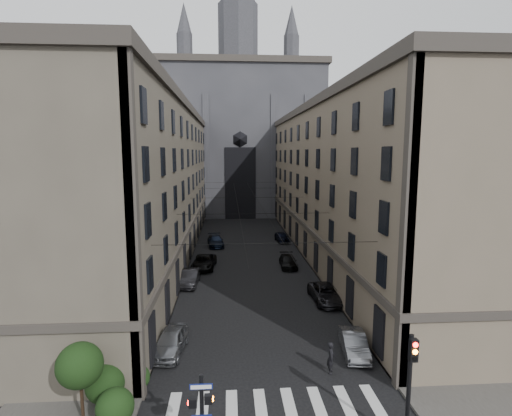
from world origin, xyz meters
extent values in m
cube|color=#383533|center=(-10.50, 36.00, 0.07)|extent=(7.00, 80.00, 0.15)
cube|color=#383533|center=(10.50, 36.00, 0.07)|extent=(7.00, 80.00, 0.15)
cube|color=beige|center=(0.00, 5.00, 0.01)|extent=(11.00, 3.20, 0.01)
cube|color=#4D463B|center=(-13.50, 36.00, 9.00)|extent=(13.00, 60.00, 18.00)
cube|color=#38332D|center=(-13.50, 36.00, 18.40)|extent=(13.60, 60.60, 0.90)
cube|color=#38332D|center=(-13.50, 36.00, 4.20)|extent=(13.40, 60.30, 0.50)
cube|color=brown|center=(13.50, 36.00, 9.00)|extent=(13.00, 60.00, 18.00)
cube|color=#38332D|center=(13.50, 36.00, 18.40)|extent=(13.60, 60.60, 0.90)
cube|color=#38332D|center=(13.50, 36.00, 4.20)|extent=(13.40, 60.30, 0.50)
cube|color=#2D2D33|center=(0.00, 75.00, 15.00)|extent=(34.00, 22.00, 30.00)
cube|color=#38332D|center=(0.00, 75.00, 30.50)|extent=(35.00, 23.00, 1.20)
cylinder|color=#2D2D33|center=(0.00, 75.00, 37.00)|extent=(8.40, 8.40, 14.00)
cone|color=#2D2D33|center=(-11.00, 72.00, 36.50)|extent=(3.20, 3.20, 13.00)
cone|color=#2D2D33|center=(11.00, 72.00, 36.50)|extent=(3.20, 3.20, 13.00)
cube|color=black|center=(0.00, 63.95, 7.00)|extent=(6.00, 0.30, 14.00)
cube|color=orange|center=(-3.22, 1.50, 2.90)|extent=(0.34, 0.24, 0.38)
cube|color=#FF0C07|center=(-3.88, 1.60, 2.70)|extent=(0.34, 0.24, 0.38)
cube|color=navy|center=(-3.50, 1.37, 3.55)|extent=(0.95, 0.05, 0.24)
cylinder|color=black|center=(5.60, 2.00, 2.60)|extent=(0.20, 0.20, 5.20)
cube|color=black|center=(5.60, 1.78, 4.60)|extent=(0.34, 0.30, 1.00)
cylinder|color=#FF0C07|center=(5.60, 1.62, 4.92)|extent=(0.22, 0.05, 0.22)
cylinder|color=orange|center=(5.60, 1.62, 4.60)|extent=(0.22, 0.05, 0.22)
cylinder|color=black|center=(5.60, 1.62, 4.28)|extent=(0.22, 0.05, 0.22)
sphere|color=black|center=(-7.80, 4.00, 1.05)|extent=(1.80, 1.80, 1.80)
sphere|color=black|center=(-8.80, 5.80, 1.15)|extent=(2.00, 2.00, 2.00)
sphere|color=black|center=(-7.40, 6.80, 0.85)|extent=(1.40, 1.40, 1.40)
cylinder|color=black|center=(-9.50, 4.50, 1.35)|extent=(0.16, 0.16, 2.40)
sphere|color=black|center=(-9.50, 4.50, 2.95)|extent=(2.20, 2.20, 2.20)
cylinder|color=black|center=(0.00, 10.00, 7.50)|extent=(14.00, 0.03, 0.03)
cylinder|color=black|center=(0.00, 22.00, 7.50)|extent=(14.00, 0.03, 0.03)
cylinder|color=black|center=(0.00, 35.00, 7.50)|extent=(14.00, 0.03, 0.03)
cylinder|color=black|center=(0.00, 48.00, 7.50)|extent=(14.00, 0.03, 0.03)
cylinder|color=black|center=(0.00, 60.00, 7.50)|extent=(14.00, 0.03, 0.03)
cylinder|color=black|center=(-1.30, 36.00, 7.10)|extent=(0.03, 60.00, 0.03)
cylinder|color=black|center=(1.30, 36.00, 7.10)|extent=(0.03, 60.00, 0.03)
imported|color=slate|center=(-6.20, 11.08, 0.77)|extent=(2.28, 4.66, 1.53)
imported|color=black|center=(-6.20, 24.59, 0.76)|extent=(1.85, 4.68, 1.52)
imported|color=black|center=(-5.16, 30.26, 0.73)|extent=(2.85, 5.42, 1.46)
imported|color=black|center=(-4.20, 41.04, 0.73)|extent=(2.63, 5.23, 1.46)
imported|color=slate|center=(5.76, 10.10, 0.70)|extent=(1.99, 4.40, 1.40)
imported|color=black|center=(6.20, 19.28, 0.73)|extent=(2.61, 5.35, 1.46)
imported|color=black|center=(4.43, 30.12, 0.66)|extent=(1.98, 4.58, 1.31)
imported|color=black|center=(5.44, 43.08, 0.71)|extent=(2.01, 4.28, 1.42)
imported|color=black|center=(3.69, 8.00, 0.95)|extent=(0.62, 0.79, 1.91)
camera|label=1|loc=(-2.30, -13.90, 13.07)|focal=28.00mm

